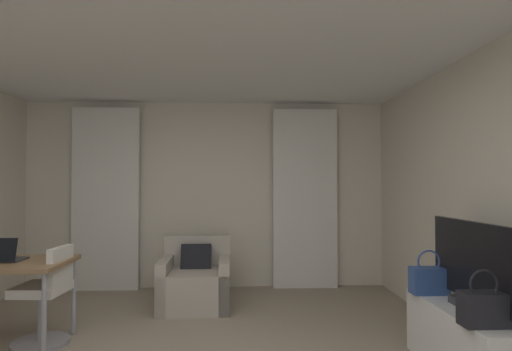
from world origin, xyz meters
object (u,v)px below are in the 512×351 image
(armchair, at_px, (195,282))
(desk_chair, at_px, (46,301))
(laptop, at_px, (2,256))
(tv_console, at_px, (472,343))
(handbag_primary, at_px, (429,279))
(tv_flatscreen, at_px, (474,268))
(handbag_secondary, at_px, (484,307))

(armchair, height_order, desk_chair, desk_chair)
(laptop, bearing_deg, armchair, 34.87)
(tv_console, distance_m, handbag_primary, 0.56)
(armchair, distance_m, handbag_primary, 2.58)
(tv_console, bearing_deg, tv_flatscreen, -90.00)
(tv_console, height_order, handbag_secondary, handbag_secondary)
(handbag_primary, height_order, handbag_secondary, same)
(desk_chair, bearing_deg, armchair, 40.87)
(handbag_primary, bearing_deg, tv_console, -70.27)
(handbag_primary, bearing_deg, laptop, 174.67)
(handbag_primary, distance_m, handbag_secondary, 0.75)
(laptop, height_order, handbag_primary, laptop)
(laptop, distance_m, handbag_primary, 3.71)
(laptop, xyz_separation_m, tv_flatscreen, (3.83, -0.75, 0.02))
(armchair, bearing_deg, handbag_secondary, -46.26)
(desk_chair, bearing_deg, handbag_primary, -6.64)
(tv_console, xyz_separation_m, handbag_secondary, (-0.14, -0.37, 0.38))
(tv_console, bearing_deg, armchair, 140.84)
(tv_console, relative_size, tv_flatscreen, 1.08)
(armchair, xyz_separation_m, handbag_primary, (2.11, -1.45, 0.36))
(armchair, xyz_separation_m, desk_chair, (-1.22, -1.06, 0.11))
(armchair, xyz_separation_m, tv_console, (2.24, -1.83, -0.02))
(desk_chair, height_order, laptop, laptop)
(armchair, distance_m, tv_flatscreen, 2.96)
(laptop, height_order, tv_console, laptop)
(armchair, height_order, tv_console, armchair)
(tv_console, bearing_deg, handbag_secondary, -111.24)
(laptop, relative_size, tv_console, 0.29)
(armchair, relative_size, laptop, 2.57)
(laptop, xyz_separation_m, handbag_primary, (3.69, -0.34, -0.16))
(laptop, distance_m, tv_console, 3.93)
(handbag_primary, bearing_deg, desk_chair, 173.36)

